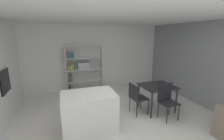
% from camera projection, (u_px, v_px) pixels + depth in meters
% --- Properties ---
extents(ground_plane, '(8.60, 8.60, 0.00)m').
position_uv_depth(ground_plane, '(115.00, 131.00, 3.47)').
color(ground_plane, silver).
extents(ceiling_slab, '(6.13, 6.26, 0.06)m').
position_uv_depth(ceiling_slab, '(115.00, 11.00, 2.88)').
color(ceiling_slab, white).
rests_on(ceiling_slab, ground_plane).
extents(back_partition, '(6.13, 0.06, 2.58)m').
position_uv_depth(back_partition, '(89.00, 58.00, 6.03)').
color(back_partition, white).
rests_on(back_partition, ground_plane).
extents(right_partition_gray, '(0.06, 6.26, 2.58)m').
position_uv_depth(right_partition_gray, '(219.00, 68.00, 4.13)').
color(right_partition_gray, gray).
rests_on(right_partition_gray, ground_plane).
extents(built_in_oven, '(0.06, 0.59, 0.57)m').
position_uv_depth(built_in_oven, '(5.00, 81.00, 3.59)').
color(built_in_oven, black).
rests_on(built_in_oven, ground_plane).
extents(kitchen_island, '(1.21, 0.80, 0.90)m').
position_uv_depth(kitchen_island, '(89.00, 112.00, 3.46)').
color(kitchen_island, white).
rests_on(kitchen_island, ground_plane).
extents(open_bookshelf, '(1.37, 0.36, 1.81)m').
position_uv_depth(open_bookshelf, '(81.00, 69.00, 5.68)').
color(open_bookshelf, white).
rests_on(open_bookshelf, ground_plane).
extents(dining_table, '(0.92, 0.82, 0.76)m').
position_uv_depth(dining_table, '(157.00, 88.00, 4.33)').
color(dining_table, '#232328').
rests_on(dining_table, ground_plane).
extents(dining_chair_near, '(0.45, 0.42, 0.93)m').
position_uv_depth(dining_chair_near, '(167.00, 98.00, 3.95)').
color(dining_chair_near, '#232328').
rests_on(dining_chair_near, ground_plane).
extents(dining_chair_island_side, '(0.45, 0.47, 0.88)m').
position_uv_depth(dining_chair_island_side, '(136.00, 96.00, 4.14)').
color(dining_chair_island_side, '#232328').
rests_on(dining_chair_island_side, ground_plane).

